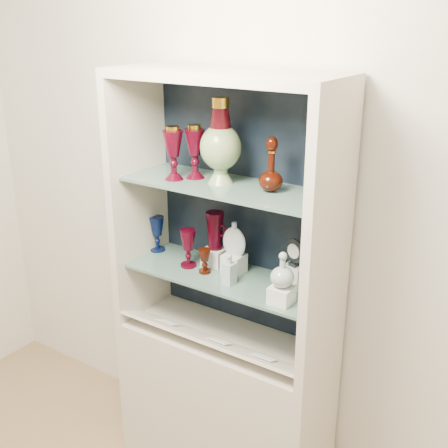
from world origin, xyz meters
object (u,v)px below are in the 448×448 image
Objects in this scene: enamel_urn at (221,141)px; ruby_pitcher at (215,230)px; pedestal_lamp_right at (195,152)px; cobalt_goblet at (157,234)px; ruby_decanter_a at (271,161)px; lidded_bowl at (319,195)px; ruby_goblet_small at (205,261)px; ruby_decanter_b at (328,174)px; clear_round_decanter at (282,271)px; clear_square_bottle at (229,269)px; cameo_medallion at (294,252)px; flat_flask at (234,238)px; pedestal_lamp_left at (173,153)px; ruby_goblet_tall at (188,248)px.

enamel_urn is 2.02× the size of ruby_pitcher.
cobalt_goblet is (-0.26, 0.03, -0.45)m from pedestal_lamp_right.
ruby_decanter_a is 0.26m from lidded_bowl.
ruby_decanter_a is at bearing 10.13° from ruby_goblet_small.
ruby_decanter_b is 1.30× the size of clear_round_decanter.
enamel_urn reaches higher than ruby_pitcher.
clear_square_bottle is 0.28m from clear_round_decanter.
ruby_decanter_a is 0.40m from cameo_medallion.
ruby_decanter_b is 1.06× the size of cobalt_goblet.
ruby_goblet_small is 0.72× the size of flat_flask.
ruby_decanter_b is (0.22, 0.05, -0.03)m from ruby_decanter_a.
pedestal_lamp_left reaches higher than cobalt_goblet.
flat_flask reaches higher than cameo_medallion.
ruby_goblet_tall is at bearing -169.76° from enamel_urn.
lidded_bowl is 0.46× the size of cobalt_goblet.
lidded_bowl is at bearing -5.62° from cobalt_goblet.
pedestal_lamp_left is at bearing -161.85° from flat_flask.
ruby_decanter_a is 0.44m from clear_round_decanter.
cameo_medallion is at bearing 7.78° from enamel_urn.
ruby_goblet_tall reaches higher than clear_square_bottle.
cobalt_goblet is at bearing 177.67° from ruby_decanter_a.
enamel_urn reaches higher than lidded_bowl.
ruby_decanter_a is at bearing 2.58° from enamel_urn.
ruby_pitcher is at bearing -164.73° from cameo_medallion.
clear_round_decanter is 0.15m from cameo_medallion.
enamel_urn is at bearing 164.25° from clear_round_decanter.
cobalt_goblet is (-0.40, 0.04, -0.51)m from enamel_urn.
ruby_decanter_b is 0.53m from flat_flask.
ruby_goblet_small is at bearing -30.50° from pedestal_lamp_right.
ruby_decanter_b is (0.46, 0.07, -0.09)m from enamel_urn.
lidded_bowl is 0.46× the size of ruby_pitcher.
enamel_urn is 2.27× the size of flat_flask.
pedestal_lamp_right reaches higher than ruby_goblet_small.
ruby_decanter_a is (0.24, 0.01, -0.05)m from enamel_urn.
pedestal_lamp_right is 1.32× the size of ruby_pitcher.
clear_round_decanter is at bearing -7.98° from ruby_goblet_tall.
ruby_pitcher is at bearing 40.02° from pedestal_lamp_right.
ruby_goblet_tall is (0.04, 0.04, -0.45)m from pedestal_lamp_left.
enamel_urn is at bearing 35.69° from ruby_goblet_small.
ruby_pitcher is (-0.55, 0.11, -0.29)m from lidded_bowl.
cameo_medallion is (0.50, 0.08, 0.07)m from ruby_goblet_tall.
cameo_medallion is (-0.02, 0.15, 0.02)m from clear_round_decanter.
ruby_pitcher reaches higher than flat_flask.
cobalt_goblet is (-0.88, 0.09, -0.37)m from lidded_bowl.
pedestal_lamp_right is at bearing 53.92° from ruby_goblet_tall.
pedestal_lamp_right is 1.86× the size of cameo_medallion.
pedestal_lamp_left reaches higher than ruby_decanter_b.
ruby_goblet_small is 0.64× the size of ruby_pitcher.
cobalt_goblet reaches higher than ruby_goblet_small.
ruby_goblet_small is at bearing -12.97° from cobalt_goblet.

